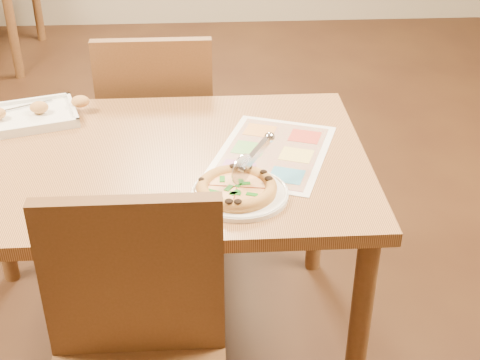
{
  "coord_description": "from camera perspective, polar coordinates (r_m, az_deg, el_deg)",
  "views": [
    {
      "loc": [
        0.17,
        -1.72,
        1.67
      ],
      "look_at": [
        0.26,
        -0.23,
        0.77
      ],
      "focal_mm": 50.0,
      "sensor_mm": 36.0,
      "label": 1
    }
  ],
  "objects": [
    {
      "name": "chair_far",
      "position": [
        2.58,
        -7.03,
        5.46
      ],
      "size": [
        0.42,
        0.42,
        0.47
      ],
      "rotation": [
        0.0,
        0.0,
        3.14
      ],
      "color": "brown",
      "rests_on": "ground"
    },
    {
      "name": "appetizer_tray",
      "position": [
        2.27,
        -17.69,
        5.22
      ],
      "size": [
        0.39,
        0.31,
        0.06
      ],
      "rotation": [
        0.0,
        0.0,
        0.3
      ],
      "color": "silver",
      "rests_on": "dining_table"
    },
    {
      "name": "pizza_cutter",
      "position": [
        1.77,
        0.97,
        1.84
      ],
      "size": [
        0.12,
        0.13,
        0.1
      ],
      "rotation": [
        0.0,
        0.0,
        0.85
      ],
      "color": "silver",
      "rests_on": "pizza"
    },
    {
      "name": "dining_table",
      "position": [
        2.02,
        -7.91,
        -0.17
      ],
      "size": [
        1.3,
        0.85,
        0.72
      ],
      "color": "#A77443",
      "rests_on": "ground"
    },
    {
      "name": "plate",
      "position": [
        1.77,
        0.0,
        -1.2
      ],
      "size": [
        0.34,
        0.34,
        0.01
      ],
      "primitive_type": "cylinder",
      "rotation": [
        0.0,
        0.0,
        0.39
      ],
      "color": "white",
      "rests_on": "dining_table"
    },
    {
      "name": "menu",
      "position": [
        1.98,
        2.79,
        2.38
      ],
      "size": [
        0.44,
        0.51,
        0.0
      ],
      "primitive_type": "cube",
      "rotation": [
        0.0,
        0.0,
        -0.35
      ],
      "color": "white",
      "rests_on": "dining_table"
    },
    {
      "name": "pizza",
      "position": [
        1.76,
        -0.28,
        -0.69
      ],
      "size": [
        0.21,
        0.21,
        0.03
      ],
      "rotation": [
        0.0,
        0.0,
        -0.18
      ],
      "color": "gold",
      "rests_on": "plate"
    },
    {
      "name": "chair_near",
      "position": [
        1.58,
        -9.04,
        -13.68
      ],
      "size": [
        0.42,
        0.42,
        0.47
      ],
      "color": "brown",
      "rests_on": "ground"
    }
  ]
}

